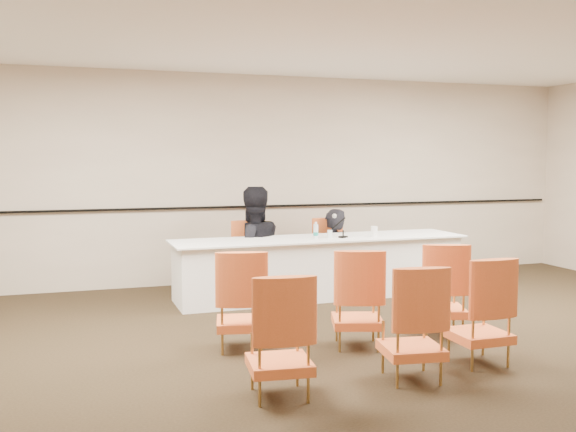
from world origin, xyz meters
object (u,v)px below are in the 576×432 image
at_px(aud_chair_back_left, 279,335).
at_px(panelist_main_chair, 333,253).
at_px(panelist_main, 333,266).
at_px(panelist_second_chair, 252,257).
at_px(aud_chair_front_right, 441,289).
at_px(microphone, 343,226).
at_px(drinking_glass, 330,234).
at_px(coffee_cup, 374,232).
at_px(water_bottle, 316,230).
at_px(aud_chair_front_left, 241,299).
at_px(aud_chair_back_right, 479,310).
at_px(panelist_second, 252,256).
at_px(aud_chair_front_mid, 357,298).
at_px(aud_chair_back_mid, 412,322).
at_px(panel_table, 320,267).

bearing_deg(aud_chair_back_left, panelist_main_chair, 68.71).
height_order(panelist_main, panelist_main_chair, panelist_main).
distance_m(panelist_second_chair, aud_chair_front_right, 2.94).
relative_size(panelist_second_chair, microphone, 3.11).
distance_m(drinking_glass, coffee_cup, 0.59).
xyz_separation_m(water_bottle, aud_chair_front_left, (-1.45, -1.87, -0.41)).
bearing_deg(aud_chair_back_right, aud_chair_front_left, 150.46).
relative_size(panelist_second_chair, coffee_cup, 6.88).
bearing_deg(drinking_glass, aud_chair_back_right, -85.71).
xyz_separation_m(panelist_second, aud_chair_front_mid, (0.30, -2.77, -0.02)).
height_order(water_bottle, aud_chair_front_right, water_bottle).
xyz_separation_m(aud_chair_front_right, aud_chair_back_right, (-0.19, -0.92, 0.00)).
xyz_separation_m(aud_chair_front_mid, aud_chair_back_mid, (0.04, -0.98, 0.00)).
bearing_deg(aud_chair_back_mid, aud_chair_front_left, 140.02).
distance_m(panelist_main_chair, panelist_second, 1.18).
xyz_separation_m(drinking_glass, aud_chair_back_left, (-1.67, -3.17, -0.35)).
bearing_deg(aud_chair_front_left, panelist_second, 85.30).
bearing_deg(panelist_second, panelist_second_chair, 172.47).
xyz_separation_m(panelist_second, aud_chair_back_left, (-0.79, -3.77, -0.02)).
bearing_deg(panelist_second_chair, panel_table, -37.01).
relative_size(panel_table, aud_chair_back_left, 4.07).
distance_m(coffee_cup, aud_chair_back_mid, 3.27).
relative_size(drinking_glass, aud_chair_front_right, 0.11).
bearing_deg(aud_chair_front_left, panel_table, 64.13).
bearing_deg(aud_chair_front_mid, panelist_second_chair, 114.07).
bearing_deg(aud_chair_front_right, panelist_second, 134.36).
distance_m(panelist_main, microphone, 0.95).
distance_m(panel_table, drinking_glass, 0.45).
relative_size(coffee_cup, aud_chair_back_left, 0.15).
height_order(panelist_second_chair, water_bottle, water_bottle).
height_order(microphone, coffee_cup, microphone).
bearing_deg(panelist_second_chair, coffee_cup, -26.85).
height_order(panelist_second, aud_chair_back_left, panelist_second).
bearing_deg(panel_table, aud_chair_back_mid, -98.94).
height_order(panelist_second, aud_chair_front_left, panelist_second).
bearing_deg(panelist_main_chair, aud_chair_front_left, -128.89).
distance_m(panelist_second, aud_chair_back_right, 3.72).
distance_m(panel_table, panelist_second_chair, 0.95).
height_order(aud_chair_front_right, aud_chair_back_mid, same).
height_order(aud_chair_front_mid, aud_chair_back_mid, same).
bearing_deg(aud_chair_back_right, aud_chair_front_right, 78.39).
bearing_deg(aud_chair_front_mid, panel_table, 95.93).
height_order(panel_table, panelist_second, panelist_second).
height_order(coffee_cup, aud_chair_front_mid, aud_chair_front_mid).
distance_m(aud_chair_back_left, aud_chair_back_mid, 1.13).
xyz_separation_m(panelist_main_chair, panelist_second_chair, (-1.18, -0.03, 0.00)).
bearing_deg(aud_chair_back_right, coffee_cup, 82.61).
relative_size(panelist_main_chair, aud_chair_front_left, 1.00).
bearing_deg(aud_chair_back_left, panel_table, 70.28).
distance_m(panel_table, aud_chair_back_right, 3.02).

